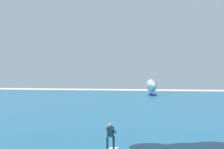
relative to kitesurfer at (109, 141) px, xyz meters
name	(u,v)px	position (x,y,z in m)	size (l,w,h in m)	color
ocean	(144,102)	(-0.36, 33.91, -0.65)	(160.00, 90.00, 0.10)	navy
kitesurfer	(109,141)	(0.00, 0.00, 0.00)	(1.16, 2.03, 1.67)	white
sailboat_mid_right	(153,87)	(0.52, 52.77, 1.53)	(3.90, 4.20, 4.66)	navy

